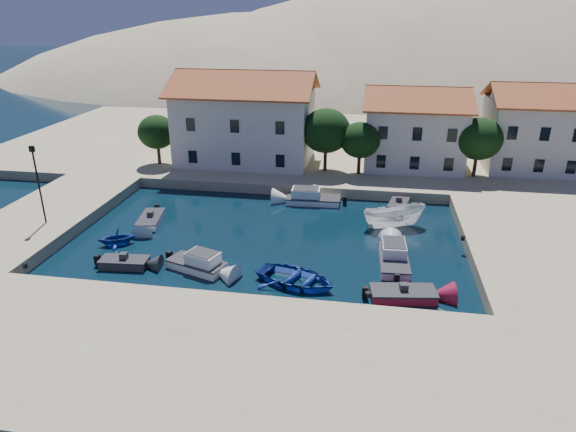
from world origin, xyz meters
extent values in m
plane|color=black|center=(0.00, 0.00, 0.00)|extent=(400.00, 400.00, 0.00)
cube|color=tan|center=(0.00, -6.00, 0.50)|extent=(52.00, 12.00, 1.00)
cube|color=tan|center=(20.50, 10.00, 0.50)|extent=(11.00, 20.00, 1.00)
cube|color=tan|center=(-19.00, 10.00, 0.50)|extent=(8.00, 20.00, 1.00)
cube|color=tan|center=(2.00, 38.00, 0.50)|extent=(80.00, 36.00, 1.00)
ellipsoid|color=tan|center=(-10.00, 110.00, -20.00)|extent=(198.00, 126.00, 72.00)
ellipsoid|color=tan|center=(35.00, 130.00, -25.00)|extent=(220.00, 176.00, 99.00)
cube|color=beige|center=(-6.00, 28.00, 4.75)|extent=(14.00, 9.00, 7.50)
pyramid|color=#A54425|center=(-6.00, 28.00, 9.60)|extent=(14.70, 9.45, 2.20)
cube|color=beige|center=(12.00, 29.00, 4.25)|extent=(10.00, 8.00, 6.50)
pyramid|color=#A54425|center=(12.00, 29.00, 8.40)|extent=(10.50, 8.40, 1.80)
cube|color=beige|center=(24.00, 30.00, 4.50)|extent=(9.00, 8.00, 7.00)
pyramid|color=#A54425|center=(24.00, 30.00, 8.90)|extent=(9.45, 8.40, 1.80)
cylinder|color=#382314|center=(-15.00, 25.00, 2.25)|extent=(0.36, 0.36, 2.50)
ellipsoid|color=black|center=(-15.00, 25.00, 4.50)|extent=(4.00, 4.00, 3.60)
cylinder|color=#382314|center=(3.00, 25.50, 2.50)|extent=(0.36, 0.36, 3.00)
ellipsoid|color=black|center=(3.00, 25.50, 5.20)|extent=(5.00, 5.00, 4.50)
cylinder|color=#382314|center=(6.50, 25.00, 2.25)|extent=(0.36, 0.36, 2.50)
ellipsoid|color=black|center=(6.50, 25.00, 4.50)|extent=(4.00, 4.00, 3.60)
cylinder|color=#382314|center=(18.00, 26.00, 2.38)|extent=(0.36, 0.36, 2.75)
ellipsoid|color=black|center=(18.00, 26.00, 4.85)|extent=(4.60, 4.60, 4.14)
cylinder|color=black|center=(-17.50, 8.00, 4.00)|extent=(0.14, 0.14, 6.00)
cube|color=black|center=(-17.50, 8.00, 7.00)|extent=(0.35, 0.25, 0.45)
cylinder|color=black|center=(-14.30, 0.80, 1.15)|extent=(0.36, 0.36, 0.30)
cylinder|color=black|center=(8.00, 0.80, 1.15)|extent=(0.36, 0.36, 0.30)
cylinder|color=black|center=(14.70, 10.00, 1.15)|extent=(0.36, 0.36, 0.30)
cube|color=#2F2E33|center=(-8.89, 3.79, 0.25)|extent=(3.36, 1.69, 0.90)
cube|color=#2F2E33|center=(-8.89, 3.79, 0.58)|extent=(3.43, 1.73, 0.10)
cube|color=#2F2E33|center=(-8.89, 3.79, 0.80)|extent=(0.54, 0.54, 0.50)
cube|color=white|center=(-3.77, 4.23, 0.25)|extent=(4.41, 2.98, 0.90)
cube|color=#2F2E33|center=(-3.77, 4.23, 0.58)|extent=(4.51, 3.04, 0.10)
cube|color=white|center=(-3.77, 4.23, 0.95)|extent=(2.52, 2.10, 0.90)
imported|color=navy|center=(3.31, 3.41, 0.00)|extent=(6.43, 5.49, 1.13)
cube|color=maroon|center=(10.17, 2.67, 0.25)|extent=(4.17, 2.32, 0.90)
cube|color=#2F2E33|center=(10.17, 2.67, 0.58)|extent=(4.27, 2.37, 0.10)
cube|color=#2F2E33|center=(10.17, 2.67, 0.80)|extent=(0.57, 0.57, 0.50)
cube|color=white|center=(9.70, 7.20, 0.25)|extent=(2.14, 4.84, 0.90)
cube|color=#2F2E33|center=(9.70, 7.20, 0.58)|extent=(2.18, 4.95, 0.10)
cube|color=white|center=(9.70, 7.20, 0.95)|extent=(1.75, 2.59, 0.90)
imported|color=white|center=(9.85, 13.94, 0.00)|extent=(5.66, 3.71, 2.04)
cube|color=white|center=(10.41, 18.45, 0.25)|extent=(2.14, 3.53, 0.90)
cube|color=#2F2E33|center=(10.41, 18.45, 0.58)|extent=(2.19, 3.61, 0.10)
cube|color=#2F2E33|center=(10.41, 18.45, 0.80)|extent=(0.58, 0.58, 0.50)
imported|color=navy|center=(-11.12, 7.11, 0.00)|extent=(3.55, 3.38, 1.46)
cube|color=white|center=(-10.26, 11.45, 0.25)|extent=(2.33, 4.05, 0.90)
cube|color=#2F2E33|center=(-10.26, 11.45, 0.58)|extent=(2.38, 4.14, 0.10)
cube|color=#2F2E33|center=(-10.26, 11.45, 0.80)|extent=(0.58, 0.58, 0.50)
cube|color=white|center=(2.65, 18.39, 0.25)|extent=(4.90, 2.21, 0.90)
cube|color=#2F2E33|center=(2.65, 18.39, 0.58)|extent=(5.02, 2.26, 0.10)
cube|color=white|center=(2.65, 18.39, 0.95)|extent=(2.62, 1.83, 0.90)
camera|label=1|loc=(7.64, -25.81, 16.96)|focal=32.00mm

